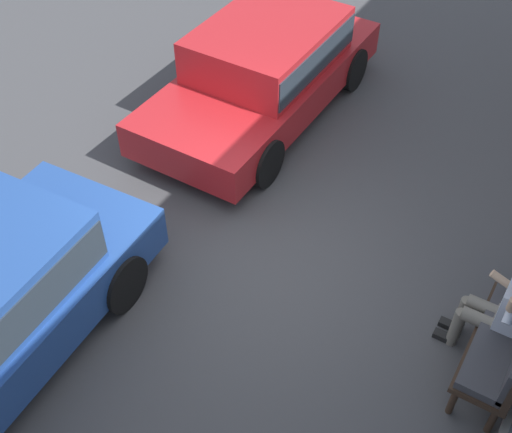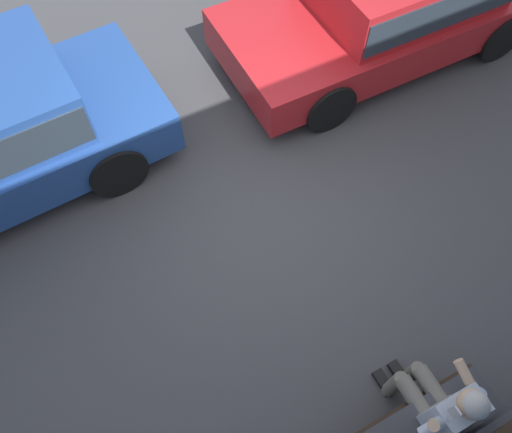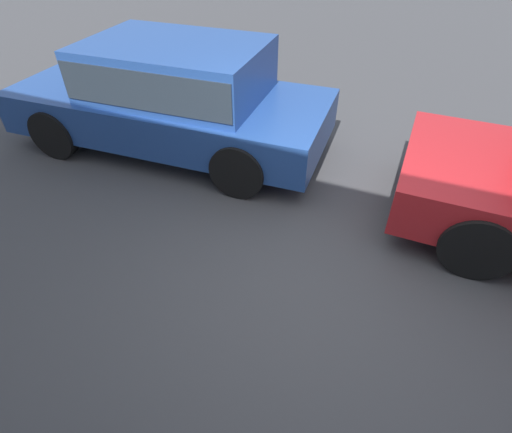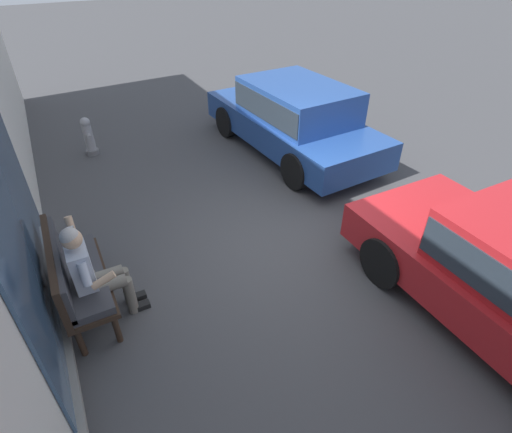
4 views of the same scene
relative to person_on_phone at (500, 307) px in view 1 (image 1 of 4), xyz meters
The scene contains 3 objects.
ground_plane 2.78m from the person_on_phone, 85.70° to the right, with size 60.00×60.00×0.00m, color #424244.
person_on_phone is the anchor object (origin of this frame).
parked_car_near 4.97m from the person_on_phone, 121.04° to the right, with size 4.38×2.00×1.41m.
Camera 1 is at (4.40, 2.60, 5.91)m, focal length 45.00 mm.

